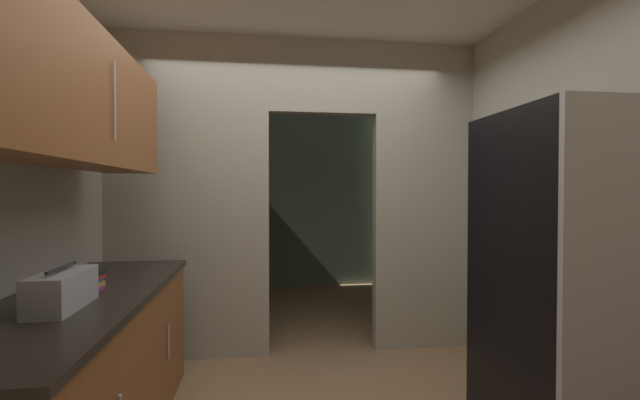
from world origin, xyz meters
The scene contains 7 objects.
kitchen_partition centered at (-0.06, 1.33, 1.46)m, with size 3.18×0.12×2.74m.
adjoining_room_shell centered at (0.00, 3.17, 1.37)m, with size 3.18×2.72×2.74m.
refrigerator centered at (1.17, -0.59, 0.89)m, with size 0.77×0.76×1.79m.
lower_cabinet_run centered at (-1.24, -0.07, 0.44)m, with size 0.70×2.16×0.89m.
upper_cabinet_counterside centered at (-1.24, -0.07, 1.88)m, with size 0.36×1.95×0.67m.
boombox centered at (-1.21, -0.33, 0.97)m, with size 0.18×0.40×0.20m.
book_stack centered at (-1.22, 0.01, 0.94)m, with size 0.15×0.15×0.11m.
Camera 1 is at (-0.33, -2.40, 1.42)m, focal length 24.06 mm.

